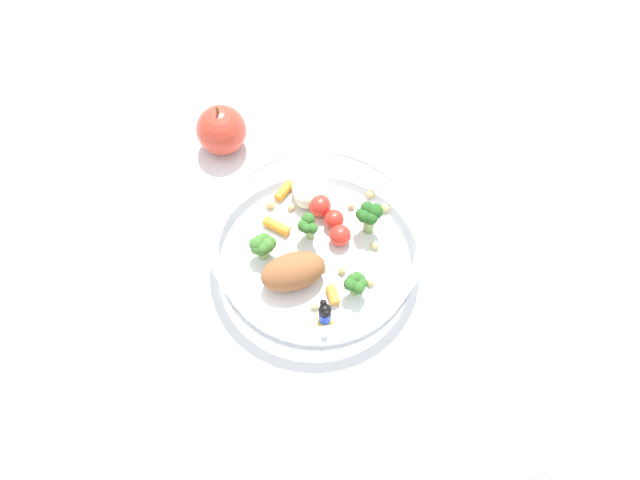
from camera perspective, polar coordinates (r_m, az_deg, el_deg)
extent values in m
plane|color=white|center=(0.78, -0.23, -1.23)|extent=(2.40, 2.40, 0.00)
cylinder|color=white|center=(0.78, 0.00, -0.91)|extent=(0.25, 0.25, 0.01)
torus|color=white|center=(0.74, 0.00, 0.76)|extent=(0.26, 0.26, 0.01)
ellipsoid|color=brown|center=(0.73, -2.45, -2.87)|extent=(0.05, 0.08, 0.04)
cylinder|color=#8EB766|center=(0.77, -0.94, 0.77)|extent=(0.01, 0.01, 0.02)
sphere|color=#2D6023|center=(0.75, -0.67, 1.07)|extent=(0.01, 0.01, 0.01)
sphere|color=#2D6023|center=(0.75, -0.47, 1.29)|extent=(0.01, 0.01, 0.01)
sphere|color=#2D6023|center=(0.76, -0.68, 1.53)|extent=(0.01, 0.01, 0.01)
sphere|color=#2D6023|center=(0.76, -0.85, 2.00)|extent=(0.02, 0.02, 0.02)
sphere|color=#2D6023|center=(0.76, -1.21, 1.93)|extent=(0.01, 0.01, 0.01)
sphere|color=#2D6023|center=(0.76, -1.40, 1.61)|extent=(0.01, 0.01, 0.01)
sphere|color=#2D6023|center=(0.76, -1.43, 1.31)|extent=(0.02, 0.02, 0.02)
sphere|color=#2D6023|center=(0.75, -1.23, 1.06)|extent=(0.01, 0.01, 0.01)
cylinder|color=#7FAD5B|center=(0.76, -5.14, -1.15)|extent=(0.01, 0.01, 0.02)
sphere|color=#386B28|center=(0.74, -5.13, -0.80)|extent=(0.01, 0.01, 0.01)
sphere|color=#386B28|center=(0.75, -4.85, -0.55)|extent=(0.02, 0.02, 0.02)
sphere|color=#386B28|center=(0.75, -4.62, -0.30)|extent=(0.02, 0.02, 0.02)
sphere|color=#386B28|center=(0.75, -5.09, 0.02)|extent=(0.02, 0.02, 0.02)
sphere|color=#386B28|center=(0.75, -5.53, -0.07)|extent=(0.01, 0.01, 0.01)
sphere|color=#386B28|center=(0.75, -5.79, -0.38)|extent=(0.02, 0.02, 0.02)
sphere|color=#386B28|center=(0.75, -5.77, -0.79)|extent=(0.01, 0.01, 0.01)
sphere|color=#386B28|center=(0.75, -5.35, -0.93)|extent=(0.02, 0.02, 0.02)
cylinder|color=#7FAD5B|center=(0.74, 3.23, -4.46)|extent=(0.01, 0.01, 0.02)
sphere|color=#2D6023|center=(0.72, 3.53, -4.35)|extent=(0.02, 0.02, 0.02)
sphere|color=#2D6023|center=(0.72, 3.85, -3.96)|extent=(0.01, 0.01, 0.01)
sphere|color=#2D6023|center=(0.73, 3.66, -3.53)|extent=(0.01, 0.01, 0.01)
sphere|color=#2D6023|center=(0.73, 3.36, -3.45)|extent=(0.02, 0.02, 0.02)
sphere|color=#2D6023|center=(0.72, 2.96, -3.51)|extent=(0.01, 0.01, 0.01)
sphere|color=#2D6023|center=(0.72, 2.80, -4.03)|extent=(0.02, 0.02, 0.02)
sphere|color=#2D6023|center=(0.72, 3.19, -4.29)|extent=(0.01, 0.01, 0.01)
cylinder|color=#7FAD5B|center=(0.78, 4.40, 1.52)|extent=(0.01, 0.01, 0.02)
sphere|color=#23561E|center=(0.75, 4.71, 1.98)|extent=(0.02, 0.02, 0.02)
sphere|color=#23561E|center=(0.76, 5.08, 2.48)|extent=(0.02, 0.02, 0.02)
sphere|color=#23561E|center=(0.76, 4.86, 2.67)|extent=(0.01, 0.01, 0.01)
sphere|color=#23561E|center=(0.76, 4.31, 2.90)|extent=(0.02, 0.02, 0.02)
sphere|color=#23561E|center=(0.76, 3.81, 2.36)|extent=(0.02, 0.02, 0.02)
sphere|color=#23561E|center=(0.75, 4.18, 1.88)|extent=(0.02, 0.02, 0.02)
sphere|color=silver|center=(0.80, -0.71, 4.10)|extent=(0.03, 0.03, 0.03)
sphere|color=silver|center=(0.80, -0.78, 5.01)|extent=(0.04, 0.04, 0.04)
sphere|color=silver|center=(0.80, -0.67, 5.27)|extent=(0.03, 0.03, 0.03)
sphere|color=silver|center=(0.80, -0.90, 4.84)|extent=(0.03, 0.03, 0.03)
sphere|color=silver|center=(0.80, -1.36, 5.39)|extent=(0.03, 0.03, 0.03)
sphere|color=silver|center=(0.80, -1.46, 4.71)|extent=(0.03, 0.03, 0.03)
sphere|color=silver|center=(0.79, -1.20, 4.02)|extent=(0.03, 0.03, 0.03)
cube|color=yellow|center=(0.73, 0.43, -7.26)|extent=(0.02, 0.02, 0.00)
cylinder|color=#1933B2|center=(0.72, 0.44, -6.91)|extent=(0.02, 0.02, 0.02)
sphere|color=black|center=(0.70, 0.45, -6.40)|extent=(0.02, 0.02, 0.02)
sphere|color=black|center=(0.70, 0.59, -6.70)|extent=(0.01, 0.01, 0.01)
sphere|color=black|center=(0.70, 0.31, -5.76)|extent=(0.01, 0.01, 0.01)
cylinder|color=orange|center=(0.78, -3.96, 1.25)|extent=(0.04, 0.03, 0.01)
cylinder|color=orange|center=(0.81, -3.30, 4.49)|extent=(0.03, 0.03, 0.01)
cylinder|color=orange|center=(0.74, 1.18, -5.01)|extent=(0.02, 0.02, 0.01)
sphere|color=red|center=(0.79, 0.00, 3.13)|extent=(0.03, 0.03, 0.03)
sphere|color=red|center=(0.78, 1.29, 1.91)|extent=(0.03, 0.03, 0.03)
sphere|color=red|center=(0.76, 1.96, 0.23)|extent=(0.03, 0.03, 0.03)
sphere|color=#D1B775|center=(0.80, -4.54, 3.26)|extent=(0.01, 0.01, 0.01)
sphere|color=#D1B775|center=(0.75, 0.26, -2.55)|extent=(0.01, 0.01, 0.01)
sphere|color=tan|center=(0.80, 5.97, 2.91)|extent=(0.01, 0.01, 0.01)
sphere|color=tan|center=(0.80, -2.66, 2.98)|extent=(0.01, 0.01, 0.01)
sphere|color=#D1B775|center=(0.81, 4.62, 4.21)|extent=(0.01, 0.01, 0.01)
sphere|color=tan|center=(0.80, 2.88, 3.12)|extent=(0.01, 0.01, 0.01)
sphere|color=#D1B775|center=(0.77, 5.04, -0.49)|extent=(0.01, 0.01, 0.01)
sphere|color=tan|center=(0.75, 2.03, -2.77)|extent=(0.01, 0.01, 0.01)
sphere|color=#D1B775|center=(0.75, 4.62, -3.79)|extent=(0.01, 0.01, 0.01)
sphere|color=tan|center=(0.73, -0.49, -6.04)|extent=(0.01, 0.01, 0.01)
sphere|color=#D1B775|center=(0.81, 0.47, 3.95)|extent=(0.01, 0.01, 0.01)
sphere|color=#BC3828|center=(0.86, -8.96, 9.86)|extent=(0.07, 0.07, 0.07)
cylinder|color=brown|center=(0.83, -9.34, 11.59)|extent=(0.00, 0.00, 0.01)
cube|color=silver|center=(0.72, 12.94, -16.30)|extent=(0.15, 0.16, 0.01)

